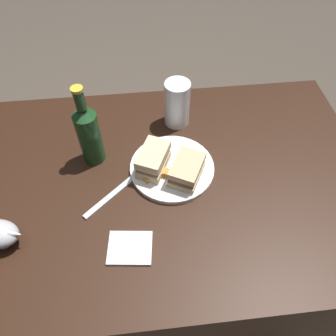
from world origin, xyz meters
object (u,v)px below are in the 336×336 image
(plate, at_px, (172,168))
(fork, at_px, (110,197))
(pint_glass, at_px, (177,106))
(sandwich_half_right, at_px, (187,170))
(sandwich_half_left, at_px, (153,160))
(napkin, at_px, (130,248))
(cider_bottle, at_px, (89,133))

(plate, height_order, fork, plate)
(fork, bearing_deg, pint_glass, -169.92)
(sandwich_half_right, xyz_separation_m, pint_glass, (-0.00, -0.24, 0.02))
(sandwich_half_left, relative_size, pint_glass, 0.85)
(pint_glass, relative_size, napkin, 1.42)
(napkin, xyz_separation_m, fork, (0.05, -0.16, -0.00))
(napkin, relative_size, fork, 0.61)
(fork, bearing_deg, plate, 161.90)
(cider_bottle, height_order, napkin, cider_bottle)
(sandwich_half_left, distance_m, pint_glass, 0.22)
(sandwich_half_left, height_order, fork, sandwich_half_left)
(sandwich_half_right, bearing_deg, cider_bottle, -22.79)
(pint_glass, height_order, cider_bottle, cider_bottle)
(sandwich_half_right, bearing_deg, pint_glass, -90.45)
(cider_bottle, distance_m, napkin, 0.34)
(plate, bearing_deg, sandwich_half_left, -3.56)
(plate, bearing_deg, napkin, 60.71)
(sandwich_half_left, xyz_separation_m, cider_bottle, (0.18, -0.07, 0.06))
(sandwich_half_left, bearing_deg, fork, 32.65)
(plate, distance_m, fork, 0.20)
(napkin, bearing_deg, sandwich_half_left, -108.26)
(sandwich_half_right, height_order, fork, sandwich_half_right)
(plate, distance_m, napkin, 0.27)
(sandwich_half_right, height_order, napkin, sandwich_half_right)
(sandwich_half_left, relative_size, cider_bottle, 0.50)
(pint_glass, xyz_separation_m, cider_bottle, (0.27, 0.13, 0.04))
(pint_glass, xyz_separation_m, fork, (0.22, 0.28, -0.06))
(plate, relative_size, fork, 1.39)
(plate, relative_size, pint_glass, 1.60)
(plate, height_order, sandwich_half_right, sandwich_half_right)
(sandwich_half_left, height_order, cider_bottle, cider_bottle)
(sandwich_half_right, relative_size, napkin, 1.24)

